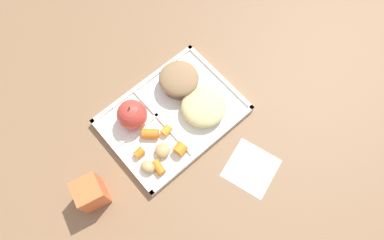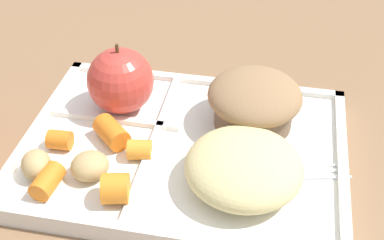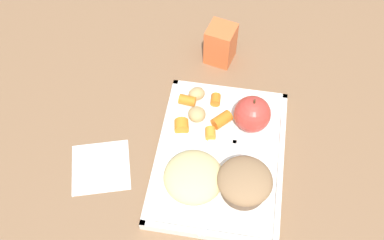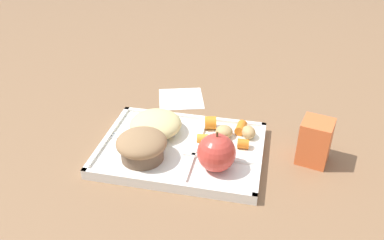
{
  "view_description": "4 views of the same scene",
  "coord_description": "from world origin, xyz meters",
  "px_view_note": "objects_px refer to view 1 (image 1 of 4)",
  "views": [
    {
      "loc": [
        -0.18,
        -0.27,
        0.8
      ],
      "look_at": [
        0.01,
        -0.06,
        0.06
      ],
      "focal_mm": 33.28,
      "sensor_mm": 36.0,
      "label": 1
    },
    {
      "loc": [
        0.08,
        -0.37,
        0.36
      ],
      "look_at": [
        0.01,
        -0.01,
        0.06
      ],
      "focal_mm": 48.04,
      "sensor_mm": 36.0,
      "label": 2
    },
    {
      "loc": [
        0.43,
        0.02,
        0.75
      ],
      "look_at": [
        -0.03,
        -0.06,
        0.07
      ],
      "focal_mm": 42.86,
      "sensor_mm": 36.0,
      "label": 3
    },
    {
      "loc": [
        -0.16,
        0.63,
        0.49
      ],
      "look_at": [
        -0.01,
        -0.05,
        0.05
      ],
      "focal_mm": 38.05,
      "sensor_mm": 36.0,
      "label": 4
    }
  ],
  "objects_px": {
    "lunch_tray": "(173,116)",
    "bran_muffin": "(179,80)",
    "milk_carton": "(91,193)",
    "plastic_fork": "(210,94)",
    "green_apple": "(132,115)"
  },
  "relations": [
    {
      "from": "lunch_tray",
      "to": "bran_muffin",
      "type": "relative_size",
      "value": 3.32
    },
    {
      "from": "lunch_tray",
      "to": "milk_carton",
      "type": "xyz_separation_m",
      "value": [
        -0.25,
        -0.03,
        0.04
      ]
    },
    {
      "from": "plastic_fork",
      "to": "milk_carton",
      "type": "distance_m",
      "value": 0.36
    },
    {
      "from": "bran_muffin",
      "to": "plastic_fork",
      "type": "bearing_deg",
      "value": -58.91
    },
    {
      "from": "lunch_tray",
      "to": "bran_muffin",
      "type": "xyz_separation_m",
      "value": [
        0.06,
        0.05,
        0.03
      ]
    },
    {
      "from": "milk_carton",
      "to": "bran_muffin",
      "type": "bearing_deg",
      "value": 28.02
    },
    {
      "from": "green_apple",
      "to": "plastic_fork",
      "type": "distance_m",
      "value": 0.2
    },
    {
      "from": "milk_carton",
      "to": "green_apple",
      "type": "bearing_deg",
      "value": 38.55
    },
    {
      "from": "green_apple",
      "to": "plastic_fork",
      "type": "height_order",
      "value": "green_apple"
    },
    {
      "from": "green_apple",
      "to": "bran_muffin",
      "type": "bearing_deg",
      "value": -0.0
    },
    {
      "from": "lunch_tray",
      "to": "green_apple",
      "type": "xyz_separation_m",
      "value": [
        -0.08,
        0.05,
        0.04
      ]
    },
    {
      "from": "lunch_tray",
      "to": "milk_carton",
      "type": "distance_m",
      "value": 0.26
    },
    {
      "from": "green_apple",
      "to": "bran_muffin",
      "type": "xyz_separation_m",
      "value": [
        0.14,
        -0.0,
        -0.01
      ]
    },
    {
      "from": "lunch_tray",
      "to": "green_apple",
      "type": "height_order",
      "value": "green_apple"
    },
    {
      "from": "milk_carton",
      "to": "plastic_fork",
      "type": "bearing_deg",
      "value": 15.89
    }
  ]
}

